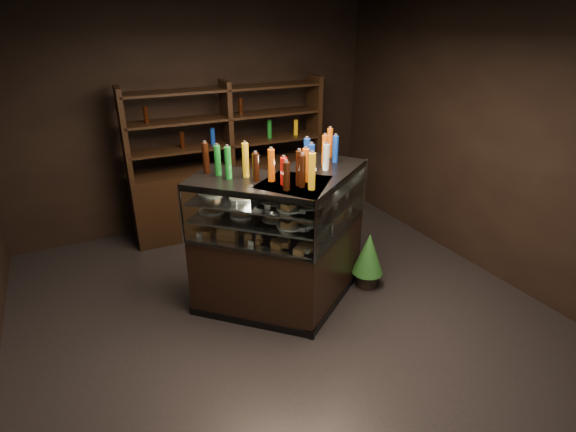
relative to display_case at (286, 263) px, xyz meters
name	(u,v)px	position (x,y,z in m)	size (l,w,h in m)	color
ground	(279,310)	(-0.13, -0.09, -0.47)	(5.00, 5.00, 0.00)	black
room_shell	(277,120)	(-0.13, -0.09, 1.47)	(5.02, 5.02, 3.01)	black
display_case	(286,263)	(0.00, 0.00, 0.00)	(1.95, 1.36, 1.40)	black
food_display	(286,209)	(0.00, 0.00, 0.60)	(1.59, 0.93, 0.43)	#BC8743
bottles_top	(286,161)	(0.00, 0.00, 1.06)	(1.42, 0.79, 0.30)	black
potted_conifer	(369,253)	(0.93, -0.12, -0.06)	(0.34, 0.34, 0.72)	black
back_shelving	(230,187)	(0.13, 1.96, 0.13)	(2.60, 0.52, 2.00)	black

